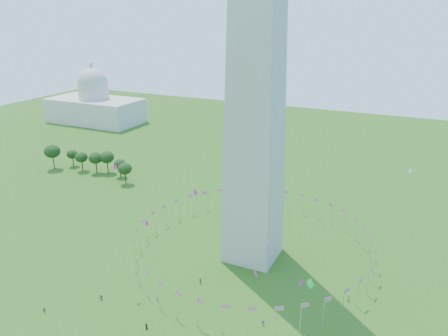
{
  "coord_description": "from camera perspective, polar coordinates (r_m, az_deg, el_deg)",
  "views": [
    {
      "loc": [
        47.5,
        -74.05,
        79.75
      ],
      "look_at": [
        -3.75,
        35.0,
        36.49
      ],
      "focal_mm": 35.0,
      "sensor_mm": 36.0,
      "label": 1
    }
  ],
  "objects": [
    {
      "name": "flag_ring",
      "position": [
        152.67,
        3.72,
        -9.83
      ],
      "size": [
        80.24,
        80.24,
        9.0
      ],
      "color": "silver",
      "rests_on": "ground"
    },
    {
      "name": "capitol_building",
      "position": [
        345.72,
        -16.67,
        9.49
      ],
      "size": [
        70.0,
        35.0,
        46.0
      ],
      "primitive_type": null,
      "color": "beige",
      "rests_on": "ground"
    },
    {
      "name": "kites_aloft",
      "position": [
        121.86,
        1.56,
        -9.85
      ],
      "size": [
        109.88,
        56.23,
        37.35
      ],
      "color": "#CC2699",
      "rests_on": "ground"
    },
    {
      "name": "tree_line_west",
      "position": [
        237.98,
        -17.24,
        0.68
      ],
      "size": [
        56.01,
        15.88,
        13.14
      ],
      "color": "#234617",
      "rests_on": "ground"
    }
  ]
}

